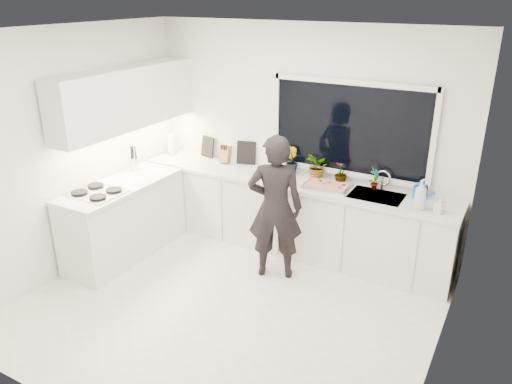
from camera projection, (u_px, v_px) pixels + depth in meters
The scene contains 25 objects.
floor at pixel (227, 307), 5.13m from camera, with size 4.00×3.50×0.02m, color beige.
wall_back at pixel (302, 138), 6.05m from camera, with size 4.00×0.02×2.70m, color white.
wall_left at pixel (71, 152), 5.53m from camera, with size 0.02×3.50×2.70m, color white.
wall_right at pixel (451, 231), 3.71m from camera, with size 0.02×3.50×2.70m, color white.
ceiling at pixel (220, 30), 4.11m from camera, with size 4.00×3.50×0.02m, color white.
window at pixel (350, 129), 5.67m from camera, with size 1.80×0.02×1.00m, color black.
base_cabinets_back at pixel (289, 216), 6.14m from camera, with size 3.92×0.58×0.88m, color white.
base_cabinets_left at pixel (125, 221), 6.00m from camera, with size 0.58×1.60×0.88m, color white.
countertop_back at pixel (290, 181), 5.96m from camera, with size 3.94×0.62×0.04m, color silver.
countertop_left at pixel (121, 185), 5.83m from camera, with size 0.62×1.60×0.04m, color silver.
upper_cabinets at pixel (126, 98), 5.81m from camera, with size 0.34×2.10×0.70m, color white.
sink at pixel (376, 200), 5.50m from camera, with size 0.58×0.42×0.14m, color silver.
faucet at pixel (383, 181), 5.60m from camera, with size 0.03×0.03×0.22m, color silver.
stovetop at pixel (97, 192), 5.54m from camera, with size 0.56×0.48×0.03m, color black.
person at pixel (275, 208), 5.41m from camera, with size 0.60×0.39×1.65m, color black.
pizza_tray at pixel (327, 186), 5.71m from camera, with size 0.52×0.38×0.03m, color silver.
pizza at pixel (327, 185), 5.70m from camera, with size 0.47×0.34×0.01m, color red.
watering_can at pixel (419, 192), 5.40m from camera, with size 0.14×0.14×0.13m, color blue.
paper_towel_roll at pixel (172, 145), 6.82m from camera, with size 0.11×0.11×0.26m, color silver.
knife_block at pixel (225, 155), 6.48m from camera, with size 0.13×0.10×0.22m, color #956845.
utensil_crock at pixel (135, 164), 6.24m from camera, with size 0.13×0.13×0.16m, color silver.
picture_frame_large at pixel (208, 147), 6.71m from camera, with size 0.22×0.02×0.28m, color black.
picture_frame_small at pixel (246, 153), 6.43m from camera, with size 0.25×0.02×0.30m, color black.
herb_plants at pixel (318, 167), 5.90m from camera, with size 1.22×0.38×0.34m.
soap_bottles at pixel (424, 197), 5.07m from camera, with size 0.33×0.15×0.32m.
Camera 1 is at (2.36, -3.62, 3.02)m, focal length 35.00 mm.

